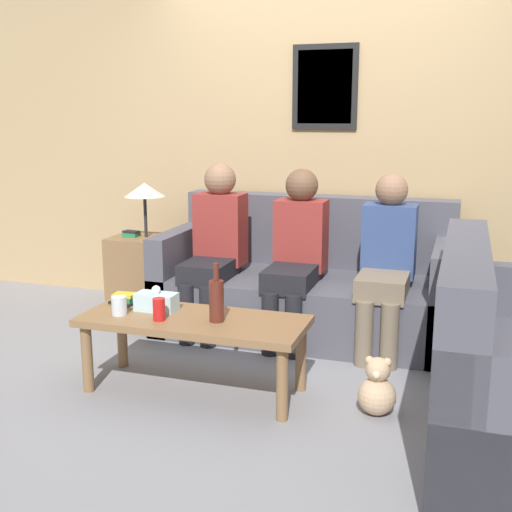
{
  "coord_description": "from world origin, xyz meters",
  "views": [
    {
      "loc": [
        1.02,
        -3.7,
        1.5
      ],
      "look_at": [
        -0.17,
        -0.07,
        0.66
      ],
      "focal_mm": 45.0,
      "sensor_mm": 36.0,
      "label": 1
    }
  ],
  "objects": [
    {
      "name": "couch_main",
      "position": [
        0.0,
        0.57,
        0.31
      ],
      "size": [
        1.99,
        0.94,
        0.92
      ],
      "color": "#4C4C56",
      "rests_on": "ground_plane"
    },
    {
      "name": "ground_plane",
      "position": [
        0.0,
        0.0,
        0.0
      ],
      "size": [
        16.0,
        16.0,
        0.0
      ],
      "primitive_type": "plane",
      "color": "gray"
    },
    {
      "name": "soda_can",
      "position": [
        -0.5,
        -0.75,
        0.49
      ],
      "size": [
        0.07,
        0.07,
        0.12
      ],
      "color": "red",
      "rests_on": "coffee_table"
    },
    {
      "name": "teddy_bear",
      "position": [
        0.66,
        -0.62,
        0.13
      ],
      "size": [
        0.2,
        0.2,
        0.31
      ],
      "color": "tan",
      "rests_on": "ground_plane"
    },
    {
      "name": "side_table_with_lamp",
      "position": [
        -1.25,
        0.47,
        0.36
      ],
      "size": [
        0.41,
        0.41,
        1.02
      ],
      "color": "olive",
      "rests_on": "ground_plane"
    },
    {
      "name": "wine_bottle",
      "position": [
        -0.2,
        -0.67,
        0.55
      ],
      "size": [
        0.08,
        0.08,
        0.32
      ],
      "color": "#562319",
      "rests_on": "coffee_table"
    },
    {
      "name": "person_left",
      "position": [
        -0.61,
        0.36,
        0.64
      ],
      "size": [
        0.34,
        0.61,
        1.18
      ],
      "color": "black",
      "rests_on": "ground_plane"
    },
    {
      "name": "person_right",
      "position": [
        0.57,
        0.36,
        0.61
      ],
      "size": [
        0.34,
        0.64,
        1.14
      ],
      "color": "#756651",
      "rests_on": "ground_plane"
    },
    {
      "name": "book_stack",
      "position": [
        -0.83,
        -0.53,
        0.45
      ],
      "size": [
        0.17,
        0.14,
        0.06
      ],
      "color": "black",
      "rests_on": "coffee_table"
    },
    {
      "name": "coffee_table",
      "position": [
        -0.34,
        -0.65,
        0.37
      ],
      "size": [
        1.24,
        0.5,
        0.42
      ],
      "color": "olive",
      "rests_on": "ground_plane"
    },
    {
      "name": "wall_back",
      "position": [
        0.0,
        1.05,
        1.3
      ],
      "size": [
        9.0,
        0.08,
        2.6
      ],
      "color": "tan",
      "rests_on": "ground_plane"
    },
    {
      "name": "person_middle",
      "position": [
        -0.03,
        0.36,
        0.62
      ],
      "size": [
        0.34,
        0.64,
        1.15
      ],
      "color": "black",
      "rests_on": "ground_plane"
    },
    {
      "name": "tissue_box",
      "position": [
        -0.59,
        -0.59,
        0.48
      ],
      "size": [
        0.23,
        0.12,
        0.15
      ],
      "color": "silver",
      "rests_on": "coffee_table"
    },
    {
      "name": "drinking_glass",
      "position": [
        -0.75,
        -0.73,
        0.48
      ],
      "size": [
        0.08,
        0.08,
        0.1
      ],
      "color": "silver",
      "rests_on": "coffee_table"
    }
  ]
}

